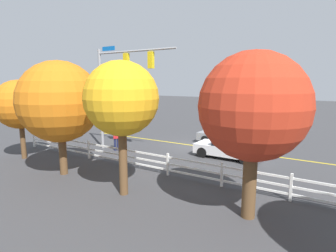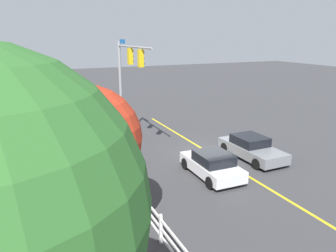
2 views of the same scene
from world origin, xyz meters
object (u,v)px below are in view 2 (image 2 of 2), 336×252
(tree_0, at_px, (88,140))
(tree_4, at_px, (51,92))
(car_0, at_px, (251,148))
(car_1, at_px, (212,164))
(tree_3, at_px, (47,99))
(pedestrian, at_px, (128,130))
(tree_2, at_px, (48,109))

(tree_0, bearing_deg, tree_4, -0.30)
(tree_4, bearing_deg, car_0, -131.77)
(car_0, xyz_separation_m, car_1, (-1.34, 3.65, 0.01))
(tree_3, relative_size, tree_4, 1.19)
(car_1, bearing_deg, pedestrian, 18.92)
(tree_0, bearing_deg, tree_2, 9.05)
(car_1, distance_m, tree_2, 8.68)
(tree_0, bearing_deg, tree_3, 3.02)
(pedestrian, bearing_deg, tree_4, 95.58)
(car_0, bearing_deg, tree_4, -132.41)
(tree_0, height_order, tree_2, tree_0)
(car_0, relative_size, tree_3, 0.79)
(tree_2, bearing_deg, tree_3, -4.07)
(car_0, distance_m, tree_2, 11.93)
(pedestrian, relative_size, tree_2, 0.30)
(car_1, distance_m, tree_0, 8.33)
(tree_2, relative_size, tree_4, 1.15)
(tree_0, xyz_separation_m, tree_2, (5.04, 0.80, 0.14))
(car_1, relative_size, tree_0, 0.70)
(tree_0, bearing_deg, car_1, -65.39)
(tree_3, bearing_deg, tree_2, 175.93)
(car_1, bearing_deg, tree_4, 33.51)
(car_0, distance_m, tree_4, 14.41)
(car_0, bearing_deg, pedestrian, -135.08)
(pedestrian, relative_size, tree_0, 0.29)
(car_0, relative_size, tree_4, 0.94)
(pedestrian, bearing_deg, car_0, -90.99)
(pedestrian, height_order, tree_4, tree_4)
(tree_4, bearing_deg, tree_3, 172.92)
(tree_0, relative_size, tree_3, 1.00)
(tree_2, xyz_separation_m, tree_4, (8.92, -0.88, -0.67))
(tree_2, height_order, tree_4, tree_2)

